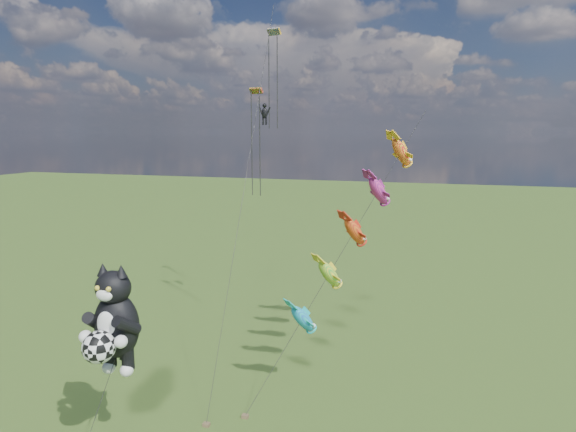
# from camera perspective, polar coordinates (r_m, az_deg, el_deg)

# --- Properties ---
(ground) EXTENTS (300.00, 300.00, 0.00)m
(ground) POSITION_cam_1_polar(r_m,az_deg,el_deg) (34.82, -23.82, -20.88)
(ground) COLOR #213E0F
(cat_kite_rig) EXTENTS (2.94, 4.32, 10.72)m
(cat_kite_rig) POSITION_cam_1_polar(r_m,az_deg,el_deg) (27.04, -20.04, -11.66)
(cat_kite_rig) COLOR brown
(cat_kite_rig) RESTS_ON ground
(fish_windsock_rig) EXTENTS (9.86, 12.70, 18.94)m
(fish_windsock_rig) POSITION_cam_1_polar(r_m,az_deg,el_deg) (33.17, 7.83, -1.87)
(fish_windsock_rig) COLOR brown
(fish_windsock_rig) RESTS_ON ground
(parafoil_rig) EXTENTS (2.49, 17.47, 27.94)m
(parafoil_rig) POSITION_cam_1_polar(r_m,az_deg,el_deg) (40.75, -2.88, 12.58)
(parafoil_rig) COLOR brown
(parafoil_rig) RESTS_ON ground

